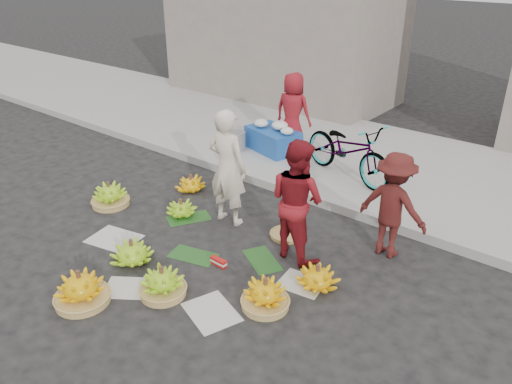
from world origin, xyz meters
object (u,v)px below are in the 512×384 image
Objects in this scene: banana_bunch_0 at (110,195)px; banana_bunch_4 at (265,295)px; vendor_cream at (228,168)px; bicycle at (348,150)px; flower_table at (273,138)px.

banana_bunch_4 is at bearing -7.44° from banana_bunch_0.
bicycle is (0.72, 2.32, -0.24)m from vendor_cream.
vendor_cream is (-1.69, 1.28, 0.72)m from banana_bunch_4.
vendor_cream is at bearing 23.87° from banana_bunch_0.
banana_bunch_4 is 4.73m from flower_table.
bicycle is at bearing 105.15° from banana_bunch_4.
banana_bunch_4 is 2.24m from vendor_cream.
flower_table is (-2.76, 3.83, 0.21)m from banana_bunch_4.
flower_table is (-1.07, 2.55, -0.51)m from vendor_cream.
vendor_cream is 1.48× the size of flower_table.
bicycle reaches higher than flower_table.
vendor_cream is 0.90× the size of bicycle.
banana_bunch_0 is 2.13m from vendor_cream.
vendor_cream is at bearing -52.26° from flower_table.
banana_bunch_4 is 3.75m from bicycle.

